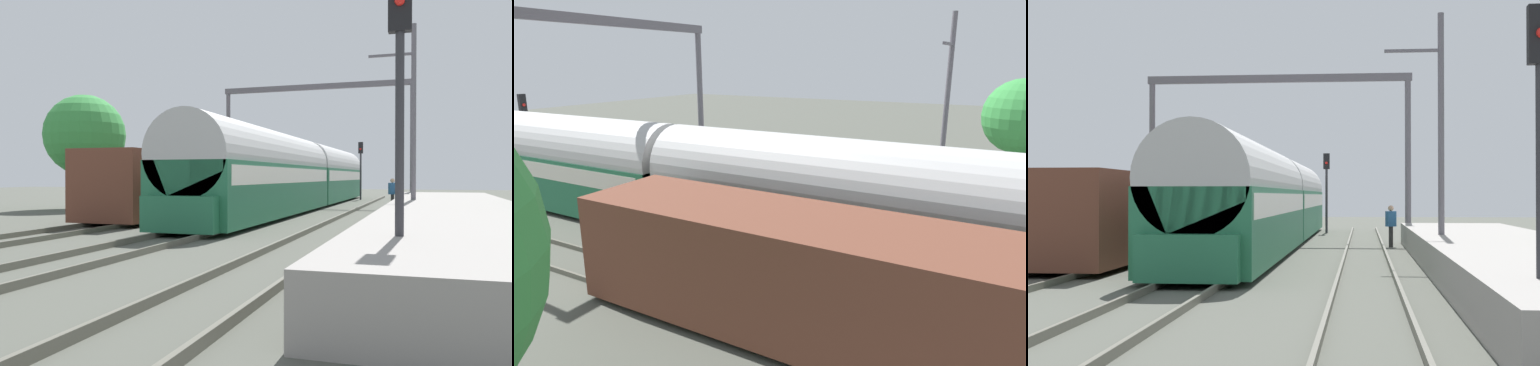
# 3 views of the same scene
# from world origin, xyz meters

# --- Properties ---
(ground) EXTENTS (120.00, 120.00, 0.00)m
(ground) POSITION_xyz_m (0.00, 0.00, 0.00)
(ground) COLOR #4F5148
(track_far_west) EXTENTS (1.52, 60.00, 0.16)m
(track_far_west) POSITION_xyz_m (-4.08, 0.00, 0.08)
(track_far_west) COLOR #5F5E52
(track_far_west) RESTS_ON ground
(track_west) EXTENTS (1.52, 60.00, 0.16)m
(track_west) POSITION_xyz_m (0.00, 0.00, 0.08)
(track_west) COLOR #5F5E52
(track_west) RESTS_ON ground
(track_east) EXTENTS (1.52, 60.00, 0.16)m
(track_east) POSITION_xyz_m (4.08, 0.00, 0.08)
(track_east) COLOR #5F5E52
(track_east) RESTS_ON ground
(platform) EXTENTS (4.40, 28.00, 0.90)m
(platform) POSITION_xyz_m (7.90, 2.00, 0.45)
(platform) COLOR gray
(platform) RESTS_ON ground
(passenger_train) EXTENTS (2.93, 32.85, 3.82)m
(passenger_train) POSITION_xyz_m (0.00, 13.48, 1.97)
(passenger_train) COLOR #236B47
(passenger_train) RESTS_ON ground
(freight_car) EXTENTS (2.80, 13.00, 2.70)m
(freight_car) POSITION_xyz_m (-4.08, 5.42, 1.47)
(freight_car) COLOR brown
(freight_car) RESTS_ON ground
(person_crossing) EXTENTS (0.47, 0.41, 1.73)m
(person_crossing) POSITION_xyz_m (5.15, 12.99, 1.03)
(person_crossing) COLOR #2C2C2C
(person_crossing) RESTS_ON ground
(railway_signal_near) EXTENTS (0.36, 0.30, 5.03)m
(railway_signal_near) POSITION_xyz_m (6.66, -8.54, 3.22)
(railway_signal_near) COLOR #2D2D33
(railway_signal_near) RESTS_ON ground
(railway_signal_far) EXTENTS (0.36, 0.30, 4.56)m
(railway_signal_far) POSITION_xyz_m (1.92, 25.16, 2.94)
(railway_signal_far) COLOR #2D2D33
(railway_signal_far) RESTS_ON ground
(catenary_gantry) EXTENTS (12.57, 0.28, 7.86)m
(catenary_gantry) POSITION_xyz_m (0.00, 16.89, 5.64)
(catenary_gantry) COLOR #5D5962
(catenary_gantry) RESTS_ON ground
(catenary_pole_east_mid) EXTENTS (1.90, 0.20, 8.00)m
(catenary_pole_east_mid) POSITION_xyz_m (6.44, 5.13, 4.15)
(catenary_pole_east_mid) COLOR #5D5962
(catenary_pole_east_mid) RESTS_ON ground
(tree_west_background) EXTENTS (4.54, 4.54, 6.46)m
(tree_west_background) POSITION_xyz_m (-11.47, 8.30, 4.18)
(tree_west_background) COLOR #4C3826
(tree_west_background) RESTS_ON ground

